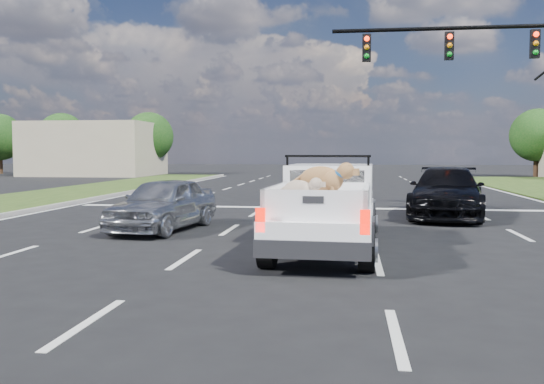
{
  "coord_description": "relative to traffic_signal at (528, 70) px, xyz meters",
  "views": [
    {
      "loc": [
        1.23,
        -10.16,
        1.97
      ],
      "look_at": [
        -0.4,
        2.0,
        1.12
      ],
      "focal_mm": 38.0,
      "sensor_mm": 36.0,
      "label": 1
    }
  ],
  "objects": [
    {
      "name": "pickup_truck",
      "position": [
        -6.4,
        -9.12,
        -3.84
      ],
      "size": [
        2.12,
        5.18,
        1.91
      ],
      "rotation": [
        0.0,
        0.0,
        -0.05
      ],
      "color": "black",
      "rests_on": "ground"
    },
    {
      "name": "building_left",
      "position": [
        -27.2,
        25.5,
        -2.53
      ],
      "size": [
        10.0,
        8.0,
        4.4
      ],
      "primitive_type": "cube",
      "color": "tan",
      "rests_on": "ground"
    },
    {
      "name": "black_coupe",
      "position": [
        -3.02,
        -2.73,
        -3.97
      ],
      "size": [
        3.0,
        5.47,
        1.5
      ],
      "primitive_type": "imported",
      "rotation": [
        0.0,
        0.0,
        -0.18
      ],
      "color": "black",
      "rests_on": "ground"
    },
    {
      "name": "tree_far_c",
      "position": [
        -23.2,
        27.5,
        -1.44
      ],
      "size": [
        4.2,
        4.2,
        5.4
      ],
      "color": "#332114",
      "rests_on": "ground"
    },
    {
      "name": "ground",
      "position": [
        -7.2,
        -10.5,
        -4.73
      ],
      "size": [
        160.0,
        160.0,
        0.0
      ],
      "primitive_type": "plane",
      "color": "black",
      "rests_on": "ground"
    },
    {
      "name": "tree_far_d",
      "position": [
        8.8,
        27.5,
        -1.44
      ],
      "size": [
        4.2,
        4.2,
        5.4
      ],
      "color": "#332114",
      "rests_on": "ground"
    },
    {
      "name": "silver_sedan",
      "position": [
        -10.61,
        -6.7,
        -4.06
      ],
      "size": [
        2.15,
        4.12,
        1.34
      ],
      "primitive_type": "imported",
      "rotation": [
        0.0,
        0.0,
        -0.15
      ],
      "color": "#ACADB3",
      "rests_on": "ground"
    },
    {
      "name": "curb_left",
      "position": [
        -16.25,
        -4.5,
        -4.66
      ],
      "size": [
        0.15,
        60.0,
        0.14
      ],
      "primitive_type": "cube",
      "color": "gray",
      "rests_on": "ground"
    },
    {
      "name": "tree_far_b",
      "position": [
        -31.2,
        27.5,
        -1.44
      ],
      "size": [
        4.2,
        4.2,
        5.4
      ],
      "color": "#332114",
      "rests_on": "ground"
    },
    {
      "name": "traffic_signal",
      "position": [
        0.0,
        0.0,
        0.0
      ],
      "size": [
        9.11,
        0.31,
        7.0
      ],
      "color": "black",
      "rests_on": "ground"
    },
    {
      "name": "road_markings",
      "position": [
        -7.2,
        -3.94,
        -4.72
      ],
      "size": [
        17.75,
        60.0,
        0.01
      ],
      "color": "silver",
      "rests_on": "ground"
    }
  ]
}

